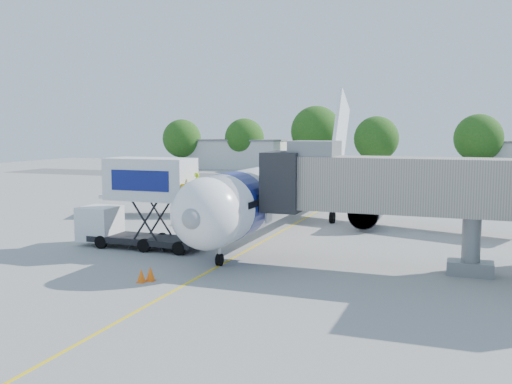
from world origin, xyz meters
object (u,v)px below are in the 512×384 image
(aircraft, at_px, (293,186))
(catering_hiloader, at_px, (141,203))
(ground_tug, at_px, (128,278))
(jet_bridge, at_px, (380,185))

(aircraft, height_order, catering_hiloader, aircraft)
(catering_hiloader, distance_m, ground_tug, 10.38)
(jet_bridge, relative_size, ground_tug, 3.37)
(jet_bridge, distance_m, ground_tug, 13.50)
(aircraft, xyz_separation_m, ground_tug, (-1.45, -20.10, -2.15))
(jet_bridge, xyz_separation_m, catering_hiloader, (-14.27, -0.00, -1.58))
(ground_tug, bearing_deg, jet_bridge, 54.59)
(aircraft, relative_size, jet_bridge, 2.71)
(aircraft, height_order, ground_tug, aircraft)
(aircraft, distance_m, ground_tug, 20.27)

